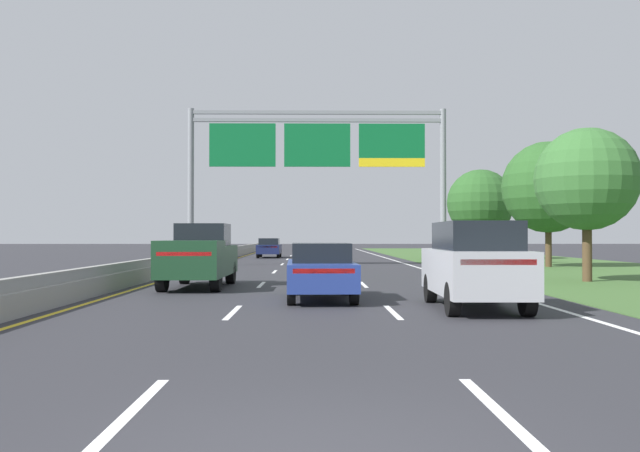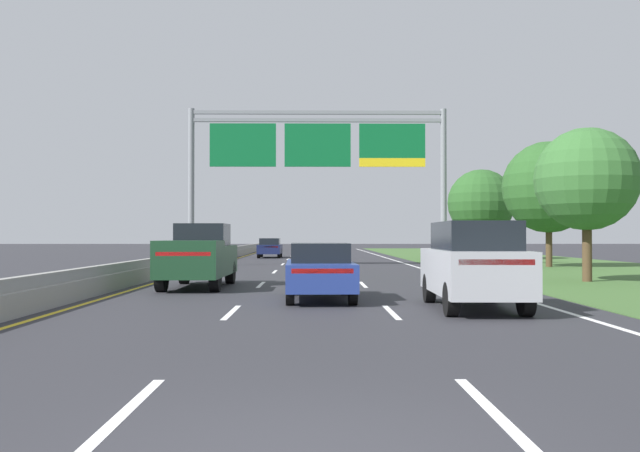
% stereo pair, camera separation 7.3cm
% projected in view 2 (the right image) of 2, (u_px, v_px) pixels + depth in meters
% --- Properties ---
extents(ground_plane, '(220.00, 220.00, 0.00)m').
position_uv_depth(ground_plane, '(312.00, 266.00, 40.48)').
color(ground_plane, '#2B2B30').
extents(lane_striping, '(11.96, 106.00, 0.01)m').
position_uv_depth(lane_striping, '(312.00, 266.00, 40.02)').
color(lane_striping, white).
rests_on(lane_striping, ground).
extents(grass_verge_right, '(14.00, 110.00, 0.02)m').
position_uv_depth(grass_verge_right, '(549.00, 266.00, 40.62)').
color(grass_verge_right, '#3D602D').
rests_on(grass_verge_right, ground).
extents(median_barrier_concrete, '(0.60, 110.00, 0.85)m').
position_uv_depth(median_barrier_concrete, '(200.00, 260.00, 40.42)').
color(median_barrier_concrete, gray).
rests_on(median_barrier_concrete, ground).
extents(overhead_sign_gantry, '(15.06, 0.42, 9.18)m').
position_uv_depth(overhead_sign_gantry, '(318.00, 153.00, 40.12)').
color(overhead_sign_gantry, gray).
rests_on(overhead_sign_gantry, ground).
extents(pickup_truck_darkgreen, '(2.05, 5.42, 2.20)m').
position_uv_depth(pickup_truck_darkgreen, '(199.00, 256.00, 23.68)').
color(pickup_truck_darkgreen, '#193D23').
rests_on(pickup_truck_darkgreen, ground).
extents(car_silver_right_lane_suv, '(1.99, 4.74, 2.11)m').
position_uv_depth(car_silver_right_lane_suv, '(473.00, 264.00, 16.71)').
color(car_silver_right_lane_suv, '#B2B5BA').
rests_on(car_silver_right_lane_suv, ground).
extents(car_navy_left_lane_sedan, '(1.83, 4.40, 1.57)m').
position_uv_depth(car_navy_left_lane_sedan, '(270.00, 248.00, 55.85)').
color(car_navy_left_lane_sedan, '#161E47').
rests_on(car_navy_left_lane_sedan, ground).
extents(car_blue_centre_lane_sedan, '(1.92, 4.44, 1.57)m').
position_uv_depth(car_blue_centre_lane_sedan, '(320.00, 270.00, 19.10)').
color(car_blue_centre_lane_sedan, navy).
rests_on(car_blue_centre_lane_sedan, ground).
extents(roadside_tree_near, '(3.95, 3.95, 5.92)m').
position_uv_depth(roadside_tree_near, '(587.00, 179.00, 26.50)').
color(roadside_tree_near, '#4C3823').
rests_on(roadside_tree_near, ground).
extents(roadside_tree_mid, '(5.18, 5.18, 7.12)m').
position_uv_depth(roadside_tree_mid, '(549.00, 187.00, 39.06)').
color(roadside_tree_mid, '#4C3823').
rests_on(roadside_tree_mid, ground).
extents(roadside_tree_far, '(4.97, 4.97, 6.73)m').
position_uv_depth(roadside_tree_far, '(481.00, 203.00, 51.46)').
color(roadside_tree_far, '#4C3823').
rests_on(roadside_tree_far, ground).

